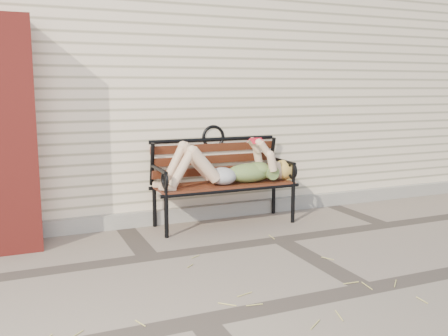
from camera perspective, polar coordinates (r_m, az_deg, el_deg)
name	(u,v)px	position (r m, az deg, el deg)	size (l,w,h in m)	color
ground	(280,240)	(4.73, 6.40, -8.13)	(80.00, 80.00, 0.00)	#77675C
house_wall	(178,81)	(7.28, -5.26, 9.91)	(8.00, 4.00, 3.00)	#F6DFC0
foundation_strip	(237,209)	(5.54, 1.46, -4.68)	(8.00, 0.10, 0.15)	#A7A097
brick_pillar	(5,135)	(4.69, -23.78, 3.46)	(0.50, 0.50, 2.00)	maroon
garden_bench	(221,169)	(5.17, -0.34, -0.13)	(1.56, 0.62, 1.01)	black
reading_woman	(227,168)	(5.06, 0.34, 0.05)	(1.47, 0.33, 0.46)	#0A3F4B
straw_scatter	(156,288)	(3.64, -7.80, -13.47)	(2.76, 1.75, 0.01)	tan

